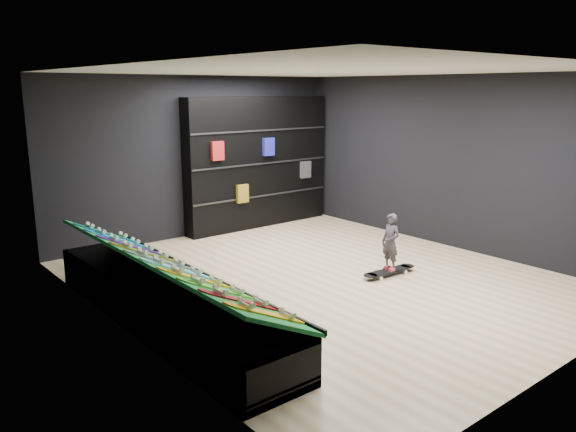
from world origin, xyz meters
TOP-DOWN VIEW (x-y plane):
  - floor at (0.00, 0.00)m, footprint 6.00×7.00m
  - ceiling at (0.00, 0.00)m, footprint 6.00×7.00m
  - wall_back at (0.00, 3.50)m, footprint 6.00×0.02m
  - wall_front at (0.00, -3.50)m, footprint 6.00×0.02m
  - wall_left at (-3.00, 0.00)m, footprint 0.02×7.00m
  - wall_right at (3.00, 0.00)m, footprint 0.02×7.00m
  - display_rack at (-2.55, 0.00)m, footprint 0.90×4.50m
  - turf_ramp at (-2.50, 0.00)m, footprint 0.92×4.50m
  - back_shelving at (1.27, 3.32)m, footprint 3.26×0.38m
  - floor_skateboard at (0.90, -0.51)m, footprint 0.99×0.29m
  - child at (0.90, -0.51)m, footprint 0.15×0.21m
  - display_board_0 at (-2.49, -1.90)m, footprint 0.93×0.22m
  - display_board_1 at (-2.49, -1.48)m, footprint 0.93×0.22m
  - display_board_2 at (-2.49, -1.06)m, footprint 0.93×0.22m
  - display_board_3 at (-2.49, -0.63)m, footprint 0.93×0.22m
  - display_board_4 at (-2.49, -0.21)m, footprint 0.93×0.22m
  - display_board_5 at (-2.49, 0.21)m, footprint 0.93×0.22m
  - display_board_6 at (-2.49, 0.63)m, footprint 0.93×0.22m
  - display_board_7 at (-2.49, 1.06)m, footprint 0.93×0.22m
  - display_board_8 at (-2.49, 1.48)m, footprint 0.93×0.22m
  - display_board_9 at (-2.49, 1.90)m, footprint 0.93×0.22m

SIDE VIEW (x-z plane):
  - floor at x=0.00m, z-range -0.01..0.01m
  - floor_skateboard at x=0.90m, z-range 0.00..0.09m
  - display_rack at x=-2.55m, z-range 0.00..0.50m
  - child at x=0.90m, z-range 0.09..0.61m
  - turf_ramp at x=-2.50m, z-range 0.48..0.94m
  - display_board_0 at x=-2.49m, z-range 0.49..0.99m
  - display_board_1 at x=-2.49m, z-range 0.49..0.99m
  - display_board_2 at x=-2.49m, z-range 0.49..0.99m
  - display_board_3 at x=-2.49m, z-range 0.49..0.99m
  - display_board_4 at x=-2.49m, z-range 0.49..0.99m
  - display_board_5 at x=-2.49m, z-range 0.49..0.99m
  - display_board_6 at x=-2.49m, z-range 0.49..0.99m
  - display_board_7 at x=-2.49m, z-range 0.49..0.99m
  - display_board_8 at x=-2.49m, z-range 0.49..0.99m
  - display_board_9 at x=-2.49m, z-range 0.49..0.99m
  - back_shelving at x=1.27m, z-range 0.00..2.61m
  - wall_back at x=0.00m, z-range 0.00..3.00m
  - wall_front at x=0.00m, z-range 0.00..3.00m
  - wall_left at x=-3.00m, z-range 0.00..3.00m
  - wall_right at x=3.00m, z-range 0.00..3.00m
  - ceiling at x=0.00m, z-range 3.00..3.00m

